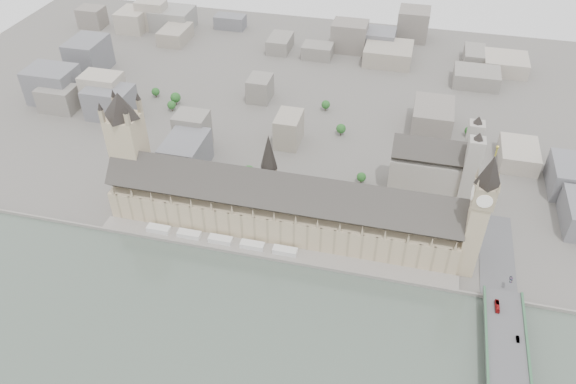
% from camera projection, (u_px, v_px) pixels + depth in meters
% --- Properties ---
extents(ground, '(900.00, 900.00, 0.00)m').
position_uv_depth(ground, '(274.00, 246.00, 421.60)').
color(ground, '#595651').
rests_on(ground, ground).
extents(embankment_wall, '(600.00, 1.50, 3.00)m').
position_uv_depth(embankment_wall, '(269.00, 258.00, 409.28)').
color(embankment_wall, slate).
rests_on(embankment_wall, ground).
extents(river_terrace, '(270.00, 15.00, 2.00)m').
position_uv_depth(river_terrace, '(272.00, 252.00, 415.29)').
color(river_terrace, slate).
rests_on(river_terrace, ground).
extents(terrace_tents, '(118.00, 7.00, 4.00)m').
position_uv_depth(terrace_tents, '(220.00, 240.00, 421.24)').
color(terrace_tents, silver).
rests_on(terrace_tents, river_terrace).
extents(palace_of_westminster, '(265.00, 40.73, 55.44)m').
position_uv_depth(palace_of_westminster, '(281.00, 206.00, 422.39)').
color(palace_of_westminster, tan).
rests_on(palace_of_westminster, ground).
extents(elizabeth_tower, '(17.00, 17.00, 107.50)m').
position_uv_depth(elizabeth_tower, '(480.00, 209.00, 365.74)').
color(elizabeth_tower, tan).
rests_on(elizabeth_tower, ground).
extents(victoria_tower, '(30.00, 30.00, 100.00)m').
position_uv_depth(victoria_tower, '(128.00, 145.00, 429.60)').
color(victoria_tower, tan).
rests_on(victoria_tower, ground).
extents(central_tower, '(13.00, 13.00, 48.00)m').
position_uv_depth(central_tower, '(269.00, 162.00, 407.06)').
color(central_tower, gray).
rests_on(central_tower, ground).
extents(westminster_abbey, '(68.00, 36.00, 64.00)m').
position_uv_depth(westminster_abbey, '(435.00, 167.00, 457.40)').
color(westminster_abbey, gray).
rests_on(westminster_abbey, ground).
extents(city_skyline_inland, '(720.00, 360.00, 38.00)m').
position_uv_depth(city_skyline_inland, '(333.00, 77.00, 595.69)').
color(city_skyline_inland, gray).
rests_on(city_skyline_inland, ground).
extents(park_trees, '(110.00, 30.00, 15.00)m').
position_uv_depth(park_trees, '(281.00, 188.00, 464.32)').
color(park_trees, '#1B4E1B').
rests_on(park_trees, ground).
extents(red_bus_north, '(2.65, 10.30, 2.85)m').
position_uv_depth(red_bus_north, '(497.00, 306.00, 361.47)').
color(red_bus_north, maroon).
rests_on(red_bus_north, westminster_bridge).
extents(car_silver, '(1.82, 4.93, 1.61)m').
position_uv_depth(car_silver, '(518.00, 339.00, 342.24)').
color(car_silver, gray).
rests_on(car_silver, westminster_bridge).
extents(car_approach, '(2.75, 5.58, 1.56)m').
position_uv_depth(car_approach, '(511.00, 279.00, 380.40)').
color(car_approach, gray).
rests_on(car_approach, westminster_bridge).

